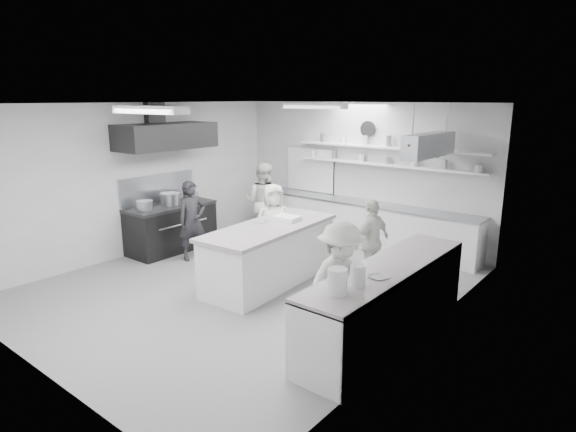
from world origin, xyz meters
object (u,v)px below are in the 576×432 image
Objects in this scene: prep_island at (270,255)px; cook_stove at (192,221)px; back_counter at (363,224)px; right_counter at (386,303)px; stove at (171,229)px; cook_back at (263,202)px.

prep_island is 1.66× the size of cook_stove.
right_counter is at bearing -55.35° from back_counter.
stove is 0.55× the size of right_counter.
cook_stove is at bearing 176.68° from prep_island.
cook_back reaches higher than back_counter.
prep_island is (-0.12, -2.89, 0.02)m from back_counter.
stove is at bearing -136.01° from back_counter.
prep_island reaches higher than right_counter.
prep_island is at bearing -92.32° from back_counter.
stove is 1.16× the size of cook_stove.
stove is at bearing 95.60° from cook_stove.
back_counter is 2.90m from prep_island.
prep_island reaches higher than stove.
right_counter is 4.47m from cook_stove.
cook_stove is 0.90× the size of cook_back.
back_counter is at bearing -172.71° from cook_back.
prep_island is at bearing 113.03° from cook_back.
back_counter is at bearing 43.99° from stove.
prep_island is 1.99m from cook_stove.
back_counter is at bearing 83.69° from prep_island.
prep_island reaches higher than back_counter.
cook_stove is (-4.44, 0.48, 0.31)m from right_counter.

